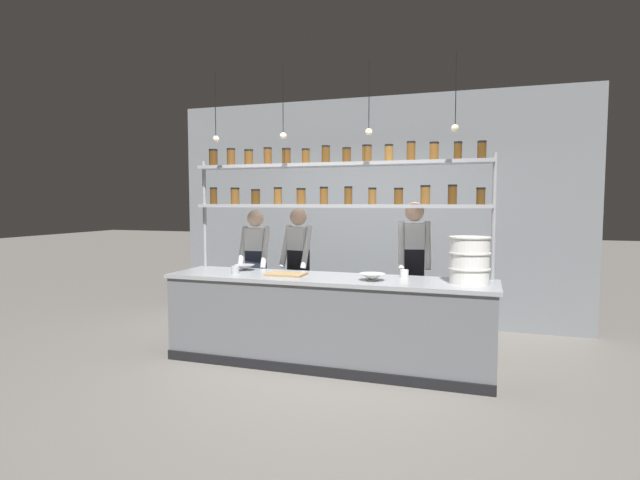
{
  "coord_description": "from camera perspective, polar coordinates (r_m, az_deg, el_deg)",
  "views": [
    {
      "loc": [
        1.54,
        -4.84,
        1.69
      ],
      "look_at": [
        -0.14,
        0.2,
        1.28
      ],
      "focal_mm": 28.0,
      "sensor_mm": 36.0,
      "label": 1
    }
  ],
  "objects": [
    {
      "name": "back_wall",
      "position": [
        7.06,
        5.78,
        3.34
      ],
      "size": [
        5.8,
        0.12,
        3.13
      ],
      "primitive_type": "cube",
      "color": "gray",
      "rests_on": "ground_plane"
    },
    {
      "name": "chef_left",
      "position": [
        6.18,
        -7.35,
        -2.94
      ],
      "size": [
        0.38,
        0.29,
        1.59
      ],
      "rotation": [
        0.0,
        0.0,
        0.08
      ],
      "color": "black",
      "rests_on": "ground_plane"
    },
    {
      "name": "prep_bowl_near_left",
      "position": [
        4.92,
        5.98,
        -4.24
      ],
      "size": [
        0.26,
        0.26,
        0.07
      ],
      "color": "silver",
      "rests_on": "prep_counter"
    },
    {
      "name": "chef_right",
      "position": [
        5.7,
        10.67,
        -2.91
      ],
      "size": [
        0.4,
        0.33,
        1.69
      ],
      "rotation": [
        0.0,
        0.0,
        0.2
      ],
      "color": "black",
      "rests_on": "ground_plane"
    },
    {
      "name": "pendant_light_row",
      "position": [
        5.14,
        0.62,
        12.48
      ],
      "size": [
        2.59,
        0.07,
        0.74
      ],
      "color": "black"
    },
    {
      "name": "serving_cup_by_board",
      "position": [
        5.44,
        -9.67,
        -3.4
      ],
      "size": [
        0.08,
        0.08,
        0.08
      ],
      "color": "#B2B7BC",
      "rests_on": "prep_counter"
    },
    {
      "name": "prep_bowl_center_front",
      "position": [
        5.69,
        -8.64,
        -3.14
      ],
      "size": [
        0.23,
        0.23,
        0.06
      ],
      "color": "#B2B7BC",
      "rests_on": "prep_counter"
    },
    {
      "name": "prep_counter",
      "position": [
        5.23,
        0.72,
        -9.23
      ],
      "size": [
        3.4,
        0.76,
        0.92
      ],
      "color": "slate",
      "rests_on": "ground_plane"
    },
    {
      "name": "container_stack",
      "position": [
        4.91,
        16.72,
        -2.2
      ],
      "size": [
        0.39,
        0.39,
        0.44
      ],
      "color": "white",
      "rests_on": "prep_counter"
    },
    {
      "name": "cutting_board",
      "position": [
        5.25,
        -3.91,
        -3.93
      ],
      "size": [
        0.4,
        0.26,
        0.02
      ],
      "color": "#A88456",
      "rests_on": "prep_counter"
    },
    {
      "name": "serving_cup_front",
      "position": [
        5.15,
        9.6,
        -3.82
      ],
      "size": [
        0.09,
        0.09,
        0.08
      ],
      "color": "silver",
      "rests_on": "prep_counter"
    },
    {
      "name": "ground_plane",
      "position": [
        5.35,
        0.73,
        -14.02
      ],
      "size": [
        40.0,
        40.0,
        0.0
      ],
      "primitive_type": "plane",
      "color": "slate"
    },
    {
      "name": "spice_shelf_unit",
      "position": [
        5.41,
        1.6,
        6.12
      ],
      "size": [
        3.28,
        0.28,
        2.31
      ],
      "color": "#999BA0",
      "rests_on": "ground_plane"
    },
    {
      "name": "chef_center",
      "position": [
        6.03,
        -2.5,
        -2.93
      ],
      "size": [
        0.39,
        0.31,
        1.61
      ],
      "rotation": [
        0.0,
        0.0,
        -0.15
      ],
      "color": "black",
      "rests_on": "ground_plane"
    }
  ]
}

